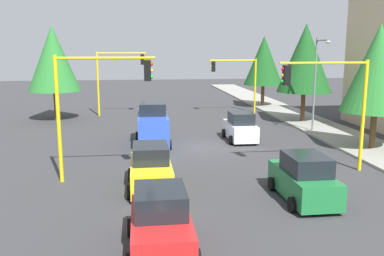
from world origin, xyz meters
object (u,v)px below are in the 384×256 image
at_px(car_green, 304,179).
at_px(tree_roadside_near, 378,68).
at_px(traffic_signal_near_right, 96,93).
at_px(car_red, 161,223).
at_px(tree_roadside_far, 264,61).
at_px(traffic_signal_far_right, 117,71).
at_px(car_yellow, 151,169).
at_px(tree_opposite_side, 53,59).
at_px(street_lamp_curbside, 317,75).
at_px(traffic_signal_near_left, 331,94).
at_px(car_white, 240,128).
at_px(delivery_van_blue, 152,125).
at_px(tree_roadside_mid, 305,58).
at_px(traffic_signal_far_left, 237,75).

bearing_deg(car_green, tree_roadside_near, 135.77).
bearing_deg(traffic_signal_near_right, car_red, 18.57).
height_order(tree_roadside_far, car_green, tree_roadside_far).
bearing_deg(traffic_signal_far_right, traffic_signal_near_right, 0.00).
bearing_deg(car_yellow, tree_roadside_near, 111.61).
bearing_deg(tree_opposite_side, street_lamp_curbside, 67.45).
xyz_separation_m(tree_opposite_side, car_green, (21.78, 13.93, -4.45)).
distance_m(traffic_signal_near_right, traffic_signal_near_left, 11.44).
height_order(car_green, car_red, same).
distance_m(tree_opposite_side, car_white, 17.96).
bearing_deg(traffic_signal_far_right, delivery_van_blue, 12.41).
bearing_deg(street_lamp_curbside, tree_roadside_mid, 169.67).
xyz_separation_m(delivery_van_blue, car_green, (11.07, 5.87, -0.38)).
relative_size(tree_roadside_far, car_white, 2.03).
bearing_deg(traffic_signal_far_right, tree_roadside_far, 104.71).
xyz_separation_m(street_lamp_curbside, car_yellow, (11.09, -12.53, -3.45)).
xyz_separation_m(tree_roadside_far, car_white, (16.25, -6.44, -4.06)).
bearing_deg(traffic_signal_far_left, tree_roadside_near, 16.93).
height_order(tree_roadside_far, tree_roadside_near, tree_roadside_near).
bearing_deg(street_lamp_curbside, tree_roadside_far, 178.81).
distance_m(traffic_signal_near_right, tree_roadside_mid, 21.10).
distance_m(traffic_signal_near_left, car_white, 8.76).
height_order(traffic_signal_near_left, street_lamp_curbside, street_lamp_curbside).
bearing_deg(tree_opposite_side, tree_roadside_near, 56.93).
bearing_deg(car_red, street_lamp_curbside, 144.06).
distance_m(tree_opposite_side, car_red, 27.04).
bearing_deg(car_red, tree_opposite_side, -163.03).
xyz_separation_m(street_lamp_curbside, tree_opposite_side, (-8.39, -20.20, 1.00)).
bearing_deg(car_white, tree_roadside_near, 63.21).
relative_size(traffic_signal_near_right, tree_opposite_side, 0.73).
height_order(tree_roadside_far, car_yellow, tree_roadside_far).
height_order(tree_roadside_far, delivery_van_blue, tree_roadside_far).
height_order(car_yellow, car_red, same).
height_order(traffic_signal_far_right, tree_opposite_side, tree_opposite_side).
xyz_separation_m(traffic_signal_far_left, tree_roadside_mid, (6.00, 4.37, 1.69)).
relative_size(traffic_signal_far_left, traffic_signal_near_left, 0.93).
height_order(street_lamp_curbside, car_white, street_lamp_curbside).
bearing_deg(traffic_signal_near_left, tree_roadside_mid, 162.92).
bearing_deg(traffic_signal_far_left, delivery_van_blue, -33.98).
bearing_deg(tree_opposite_side, traffic_signal_near_left, 42.85).
xyz_separation_m(traffic_signal_far_left, car_white, (12.25, -2.57, -2.84)).
xyz_separation_m(traffic_signal_near_right, car_green, (3.78, 8.66, -3.29)).
bearing_deg(street_lamp_curbside, traffic_signal_far_left, -161.03).
bearing_deg(car_green, street_lamp_curbside, 154.90).
relative_size(traffic_signal_near_left, traffic_signal_far_right, 0.95).
xyz_separation_m(traffic_signal_far_right, tree_roadside_far, (-4.00, 15.24, 0.77)).
relative_size(street_lamp_curbside, tree_roadside_far, 0.93).
height_order(traffic_signal_far_left, car_red, traffic_signal_far_left).
xyz_separation_m(traffic_signal_far_right, tree_opposite_side, (2.00, -5.26, 1.16)).
bearing_deg(traffic_signal_near_left, traffic_signal_far_right, -150.24).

